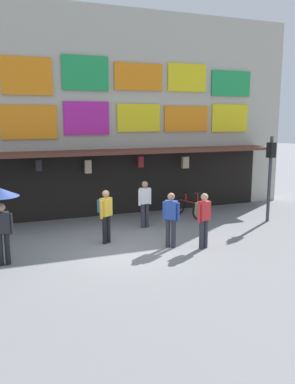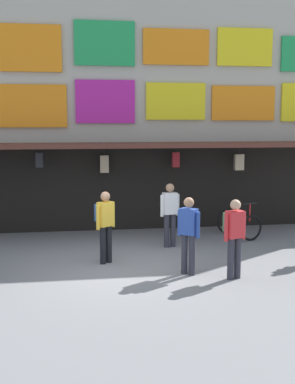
{
  "view_description": "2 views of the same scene",
  "coord_description": "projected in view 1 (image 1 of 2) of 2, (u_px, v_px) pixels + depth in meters",
  "views": [
    {
      "loc": [
        -3.34,
        -11.15,
        3.84
      ],
      "look_at": [
        1.24,
        0.74,
        1.47
      ],
      "focal_mm": 37.09,
      "sensor_mm": 36.0,
      "label": 1
    },
    {
      "loc": [
        -0.91,
        -10.62,
        3.25
      ],
      "look_at": [
        0.8,
        0.87,
        1.59
      ],
      "focal_mm": 45.74,
      "sensor_mm": 36.0,
      "label": 2
    }
  ],
  "objects": [
    {
      "name": "shopfront",
      "position": [
        83.0,
        115.0,
        15.58
      ],
      "size": [
        18.0,
        2.6,
        8.0
      ],
      "color": "#B2AD9E",
      "rests_on": "ground"
    },
    {
      "name": "pedestrian_in_white",
      "position": [
        171.0,
        217.0,
        11.84
      ],
      "size": [
        0.42,
        0.4,
        1.68
      ],
      "color": "#2D2D38",
      "rests_on": "ground"
    },
    {
      "name": "bicycle_parked",
      "position": [
        189.0,
        207.0,
        15.67
      ],
      "size": [
        1.06,
        1.33,
        1.05
      ],
      "color": "black",
      "rests_on": "ground"
    },
    {
      "name": "pedestrian_in_blue",
      "position": [
        106.0,
        212.0,
        12.27
      ],
      "size": [
        0.48,
        0.47,
        1.68
      ],
      "color": "black",
      "rests_on": "ground"
    },
    {
      "name": "pedestrian_in_red",
      "position": [
        203.0,
        216.0,
        11.77
      ],
      "size": [
        0.51,
        0.44,
        1.68
      ],
      "color": "#2D2D38",
      "rests_on": "ground"
    },
    {
      "name": "pedestrian_in_green",
      "position": [
        145.0,
        202.0,
        14.02
      ],
      "size": [
        0.52,
        0.29,
        1.68
      ],
      "color": "#2D2D38",
      "rests_on": "ground"
    },
    {
      "name": "ground_plane",
      "position": [
        118.0,
        246.0,
        12.11
      ],
      "size": [
        80.0,
        80.0,
        0.0
      ],
      "primitive_type": "plane",
      "color": "slate"
    },
    {
      "name": "pedestrian_with_umbrella",
      "position": [
        1.0,
        205.0,
        10.28
      ],
      "size": [
        0.96,
        0.96,
        2.08
      ],
      "color": "black",
      "rests_on": "ground"
    },
    {
      "name": "traffic_light_far",
      "position": [
        270.0,
        165.0,
        14.7
      ],
      "size": [
        0.33,
        0.35,
        3.2
      ],
      "color": "#38383D",
      "rests_on": "ground"
    }
  ]
}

